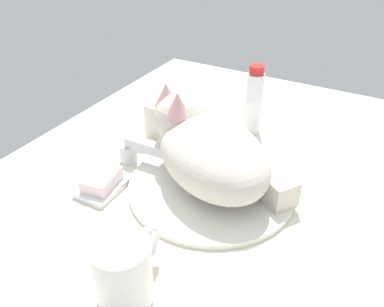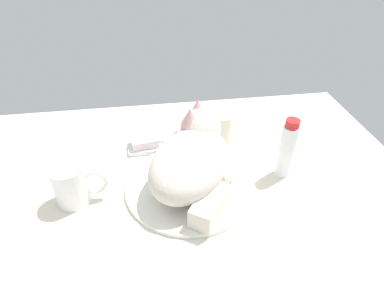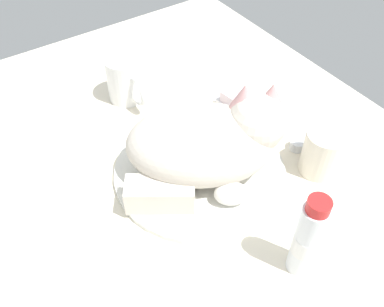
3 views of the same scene
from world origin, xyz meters
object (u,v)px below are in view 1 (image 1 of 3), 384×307
(cat, at_px, (208,149))
(coffee_mug, at_px, (125,271))
(rinse_cup, at_px, (160,120))
(toothpaste_bottle, at_px, (254,102))
(soap_bar, at_px, (102,179))
(faucet, at_px, (134,152))

(cat, xyz_separation_m, coffee_mug, (-0.27, -0.02, -0.03))
(coffee_mug, distance_m, rinse_cup, 0.41)
(coffee_mug, relative_size, rinse_cup, 1.39)
(rinse_cup, relative_size, toothpaste_bottle, 0.55)
(toothpaste_bottle, bearing_deg, soap_bar, 155.14)
(cat, bearing_deg, rinse_cup, 58.74)
(faucet, relative_size, cat, 0.43)
(rinse_cup, bearing_deg, soap_bar, -177.13)
(faucet, distance_m, coffee_mug, 0.31)
(rinse_cup, bearing_deg, faucet, -175.42)
(rinse_cup, xyz_separation_m, soap_bar, (-0.21, -0.01, -0.02))
(cat, bearing_deg, coffee_mug, -176.10)
(cat, xyz_separation_m, soap_bar, (-0.11, 0.16, -0.05))
(coffee_mug, bearing_deg, cat, 3.90)
(cat, height_order, toothpaste_bottle, cat)
(faucet, distance_m, soap_bar, 0.10)
(cat, height_order, rinse_cup, cat)
(cat, height_order, coffee_mug, cat)
(faucet, relative_size, coffee_mug, 1.11)
(soap_bar, bearing_deg, faucet, 0.95)
(soap_bar, height_order, toothpaste_bottle, toothpaste_bottle)
(faucet, height_order, toothpaste_bottle, toothpaste_bottle)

